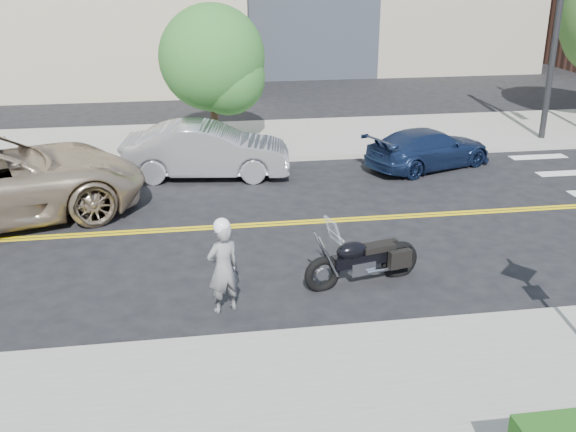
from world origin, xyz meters
The scene contains 8 objects.
ground_plane centered at (0.00, 0.00, 0.00)m, with size 120.00×120.00×0.00m, color black.
sidewalk_near centered at (0.00, -7.50, 0.07)m, with size 60.00×5.00×0.15m, color #9E9B91.
sidewalk_far centered at (0.00, 7.50, 0.07)m, with size 60.00×5.00×0.15m, color #9E9B91.
motorcyclist centered at (-1.36, -3.94, 0.88)m, with size 0.71×0.60×1.76m.
motorcycle centered at (1.34, -3.24, 0.70)m, with size 2.32×0.70×1.41m, color black, non-canonical shape.
parked_car_silver centered at (-1.33, 3.91, 0.77)m, with size 1.63×4.66×1.54m, color #A4A5AB.
parked_car_blue centered at (5.19, 3.78, 0.58)m, with size 1.63×4.01×1.16m, color navy.
tree_far_a centered at (-0.92, 7.05, 2.89)m, with size 3.34×3.34×4.57m.
Camera 1 is at (-1.88, -14.55, 5.90)m, focal length 42.00 mm.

